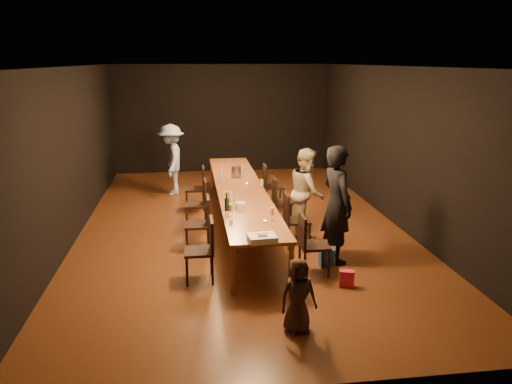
{
  "coord_description": "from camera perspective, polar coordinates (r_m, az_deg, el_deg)",
  "views": [
    {
      "loc": [
        -0.94,
        -9.14,
        3.11
      ],
      "look_at": [
        0.13,
        -1.27,
        1.0
      ],
      "focal_mm": 35.0,
      "sensor_mm": 36.0,
      "label": 1
    }
  ],
  "objects": [
    {
      "name": "table",
      "position": [
        9.5,
        -1.81,
        0.18
      ],
      "size": [
        0.9,
        6.0,
        0.75
      ],
      "color": "brown",
      "rests_on": "ground"
    },
    {
      "name": "wineglass_5",
      "position": [
        10.48,
        -1.42,
        2.43
      ],
      "size": [
        0.06,
        0.06,
        0.21
      ],
      "primitive_type": null,
      "color": "silver",
      "rests_on": "table"
    },
    {
      "name": "chair_left_0",
      "position": [
        7.24,
        -6.54,
        -6.65
      ],
      "size": [
        0.42,
        0.42,
        0.93
      ],
      "primitive_type": null,
      "rotation": [
        0.0,
        0.0,
        1.57
      ],
      "color": "black",
      "rests_on": "ground"
    },
    {
      "name": "wineglass_3",
      "position": [
        9.29,
        0.66,
        0.81
      ],
      "size": [
        0.06,
        0.06,
        0.21
      ],
      "primitive_type": null,
      "color": "beige",
      "rests_on": "table"
    },
    {
      "name": "chair_right_0",
      "position": [
        7.46,
        6.7,
        -6.01
      ],
      "size": [
        0.42,
        0.42,
        0.93
      ],
      "primitive_type": null,
      "rotation": [
        0.0,
        0.0,
        -1.57
      ],
      "color": "black",
      "rests_on": "ground"
    },
    {
      "name": "tealight_far",
      "position": [
        10.94,
        -1.84,
        2.48
      ],
      "size": [
        0.05,
        0.05,
        0.03
      ],
      "primitive_type": "cylinder",
      "color": "#B2B7B2",
      "rests_on": "table"
    },
    {
      "name": "chair_right_1",
      "position": [
        8.56,
        4.72,
        -3.18
      ],
      "size": [
        0.42,
        0.42,
        0.93
      ],
      "primitive_type": null,
      "rotation": [
        0.0,
        0.0,
        -1.57
      ],
      "color": "black",
      "rests_on": "ground"
    },
    {
      "name": "room_shell",
      "position": [
        9.25,
        -1.88,
        8.45
      ],
      "size": [
        6.04,
        10.04,
        3.02
      ],
      "color": "black",
      "rests_on": "ground"
    },
    {
      "name": "gift_bag_blue",
      "position": [
        7.89,
        8.05,
        -7.43
      ],
      "size": [
        0.24,
        0.18,
        0.27
      ],
      "primitive_type": "cube",
      "rotation": [
        0.0,
        0.0,
        0.17
      ],
      "color": "#225297",
      "rests_on": "ground"
    },
    {
      "name": "ground",
      "position": [
        9.7,
        -1.77,
        -3.84
      ],
      "size": [
        10.0,
        10.0,
        0.0
      ],
      "primitive_type": "plane",
      "color": "#442811",
      "rests_on": "ground"
    },
    {
      "name": "chair_left_1",
      "position": [
        8.37,
        -6.74,
        -3.66
      ],
      "size": [
        0.42,
        0.42,
        0.93
      ],
      "primitive_type": null,
      "rotation": [
        0.0,
        0.0,
        1.57
      ],
      "color": "black",
      "rests_on": "ground"
    },
    {
      "name": "tealight_near",
      "position": [
        7.48,
        1.03,
        -3.42
      ],
      "size": [
        0.05,
        0.05,
        0.03
      ],
      "primitive_type": "cylinder",
      "color": "#B2B7B2",
      "rests_on": "table"
    },
    {
      "name": "child",
      "position": [
        5.95,
        4.85,
        -11.71
      ],
      "size": [
        0.49,
        0.36,
        0.91
      ],
      "primitive_type": "imported",
      "rotation": [
        0.0,
        0.0,
        0.17
      ],
      "color": "#392720",
      "rests_on": "ground"
    },
    {
      "name": "gift_bag_red",
      "position": [
        7.25,
        10.34,
        -9.72
      ],
      "size": [
        0.23,
        0.16,
        0.24
      ],
      "primitive_type": "cube",
      "rotation": [
        0.0,
        0.0,
        -0.27
      ],
      "color": "#DA204A",
      "rests_on": "ground"
    },
    {
      "name": "chair_right_2",
      "position": [
        9.68,
        3.21,
        -1.01
      ],
      "size": [
        0.42,
        0.42,
        0.93
      ],
      "primitive_type": null,
      "rotation": [
        0.0,
        0.0,
        -1.57
      ],
      "color": "black",
      "rests_on": "ground"
    },
    {
      "name": "champagne_bottle",
      "position": [
        8.03,
        -3.36,
        -1.07
      ],
      "size": [
        0.08,
        0.08,
        0.32
      ],
      "primitive_type": null,
      "rotation": [
        0.0,
        0.0,
        0.0
      ],
      "color": "black",
      "rests_on": "table"
    },
    {
      "name": "tealight_mid",
      "position": [
        9.72,
        -1.07,
        0.9
      ],
      "size": [
        0.05,
        0.05,
        0.03
      ],
      "primitive_type": "cylinder",
      "color": "#B2B7B2",
      "rests_on": "table"
    },
    {
      "name": "wineglass_0",
      "position": [
        7.71,
        -2.86,
        -2.16
      ],
      "size": [
        0.06,
        0.06,
        0.21
      ],
      "primitive_type": null,
      "color": "beige",
      "rests_on": "table"
    },
    {
      "name": "ice_bucket",
      "position": [
        10.38,
        -2.28,
        2.35
      ],
      "size": [
        0.23,
        0.23,
        0.22
      ],
      "primitive_type": "cylinder",
      "rotation": [
        0.0,
        0.0,
        -0.18
      ],
      "color": "#A2A3A7",
      "rests_on": "table"
    },
    {
      "name": "woman_tan",
      "position": [
        9.08,
        5.83,
        0.03
      ],
      "size": [
        0.72,
        0.86,
        1.59
      ],
      "primitive_type": "imported",
      "rotation": [
        0.0,
        0.0,
        1.41
      ],
      "color": "#C4B793",
      "rests_on": "ground"
    },
    {
      "name": "chair_right_3",
      "position": [
        10.82,
        2.02,
        0.71
      ],
      "size": [
        0.42,
        0.42,
        0.93
      ],
      "primitive_type": null,
      "rotation": [
        0.0,
        0.0,
        -1.57
      ],
      "color": "black",
      "rests_on": "ground"
    },
    {
      "name": "plate_stack",
      "position": [
        8.17,
        -1.81,
        -1.55
      ],
      "size": [
        0.24,
        0.24,
        0.1
      ],
      "primitive_type": "cylinder",
      "rotation": [
        0.0,
        0.0,
        -0.42
      ],
      "color": "white",
      "rests_on": "table"
    },
    {
      "name": "woman_birthday",
      "position": [
        7.86,
        9.23,
        -1.42
      ],
      "size": [
        0.6,
        0.77,
        1.86
      ],
      "primitive_type": "imported",
      "rotation": [
        0.0,
        0.0,
        1.82
      ],
      "color": "black",
      "rests_on": "ground"
    },
    {
      "name": "man_blue",
      "position": [
        11.95,
        -9.63,
        3.68
      ],
      "size": [
        0.64,
        1.09,
        1.67
      ],
      "primitive_type": "imported",
      "rotation": [
        0.0,
        0.0,
        -1.55
      ],
      "color": "#8CAAD9",
      "rests_on": "ground"
    },
    {
      "name": "chair_left_2",
      "position": [
        9.52,
        -6.89,
        -1.38
      ],
      "size": [
        0.42,
        0.42,
        0.93
      ],
      "primitive_type": null,
      "rotation": [
        0.0,
        0.0,
        1.57
      ],
      "color": "black",
      "rests_on": "ground"
    },
    {
      "name": "birthday_cake",
      "position": [
        6.72,
        0.7,
        -5.3
      ],
      "size": [
        0.4,
        0.33,
        0.09
      ],
      "rotation": [
        0.0,
        0.0,
        0.09
      ],
      "color": "white",
      "rests_on": "table"
    },
    {
      "name": "wineglass_1",
      "position": [
        7.54,
        1.81,
        -2.56
      ],
      "size": [
        0.06,
        0.06,
        0.21
      ],
      "primitive_type": null,
      "color": "beige",
      "rests_on": "table"
    },
    {
      "name": "chair_left_3",
      "position": [
        10.68,
        -7.01,
        0.41
      ],
      "size": [
        0.42,
        0.42,
        0.93
      ],
      "primitive_type": null,
      "rotation": [
        0.0,
        0.0,
        1.57
      ],
      "color": "black",
      "rests_on": "ground"
    },
    {
      "name": "wineglass_4",
      "position": [
        10.02,
        -3.92,
        1.81
      ],
      "size": [
        0.06,
        0.06,
        0.21
      ],
      "primitive_type": null,
      "color": "silver",
      "rests_on": "table"
    },
    {
      "name": "wineglass_2",
      "position": [
        8.43,
        -2.93,
        -0.69
      ],
      "size": [
        0.06,
        0.06,
        0.21
      ],
      "primitive_type": null,
      "color": "silver",
      "rests_on": "table"
    }
  ]
}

